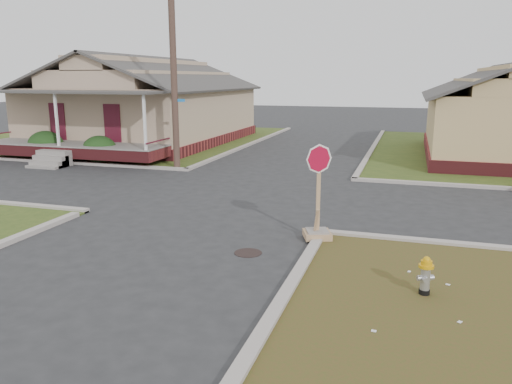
% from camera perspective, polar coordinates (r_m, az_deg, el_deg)
% --- Properties ---
extents(ground, '(120.00, 120.00, 0.00)m').
position_cam_1_polar(ground, '(12.84, -9.61, -5.17)').
color(ground, '#28292B').
rests_on(ground, ground).
extents(verge_far_left, '(19.00, 19.00, 0.05)m').
position_cam_1_polar(verge_far_left, '(34.56, -15.52, 5.95)').
color(verge_far_left, '#354B1B').
rests_on(verge_far_left, ground).
extents(curbs, '(80.00, 40.00, 0.12)m').
position_cam_1_polar(curbs, '(17.27, -2.15, -0.29)').
color(curbs, '#AAA19A').
rests_on(curbs, ground).
extents(manhole, '(0.64, 0.64, 0.01)m').
position_cam_1_polar(manhole, '(11.59, -0.91, -6.96)').
color(manhole, black).
rests_on(manhole, ground).
extents(corner_house, '(10.10, 15.50, 5.30)m').
position_cam_1_polar(corner_house, '(31.70, -12.42, 9.62)').
color(corner_house, maroon).
rests_on(corner_house, ground).
extents(side_house_yellow, '(7.60, 11.60, 4.70)m').
position_cam_1_polar(side_house_yellow, '(27.76, 26.62, 7.94)').
color(side_house_yellow, maroon).
rests_on(side_house_yellow, ground).
extents(utility_pole, '(1.80, 0.28, 9.00)m').
position_cam_1_polar(utility_pole, '(22.07, -9.43, 14.61)').
color(utility_pole, '#473129').
rests_on(utility_pole, ground).
extents(fire_hydrant, '(0.27, 0.27, 0.73)m').
position_cam_1_polar(fire_hydrant, '(9.76, 18.82, -8.81)').
color(fire_hydrant, black).
rests_on(fire_hydrant, ground).
extents(stop_sign, '(0.67, 0.65, 2.35)m').
position_cam_1_polar(stop_sign, '(12.45, 7.05, -2.98)').
color(stop_sign, tan).
rests_on(stop_sign, ground).
extents(hedge_left, '(1.64, 1.34, 1.25)m').
position_cam_1_polar(hedge_left, '(26.93, -22.88, 4.94)').
color(hedge_left, '#183814').
rests_on(hedge_left, verge_far_left).
extents(hedge_right, '(1.56, 1.27, 1.19)m').
position_cam_1_polar(hedge_right, '(24.82, -17.44, 4.69)').
color(hedge_right, '#183814').
rests_on(hedge_right, verge_far_left).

